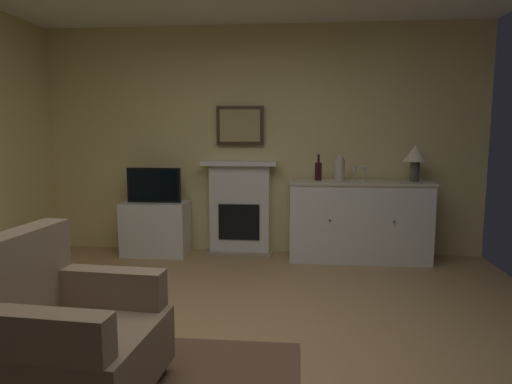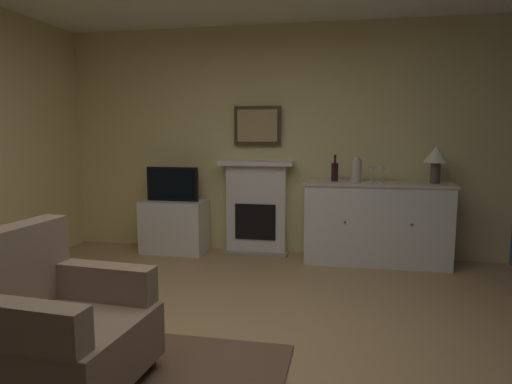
{
  "view_description": "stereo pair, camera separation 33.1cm",
  "coord_description": "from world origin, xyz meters",
  "px_view_note": "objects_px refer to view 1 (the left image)",
  "views": [
    {
      "loc": [
        0.48,
        -2.57,
        1.45
      ],
      "look_at": [
        0.17,
        0.7,
        1.0
      ],
      "focal_mm": 31.64,
      "sensor_mm": 36.0,
      "label": 1
    },
    {
      "loc": [
        0.81,
        -2.52,
        1.45
      ],
      "look_at": [
        0.17,
        0.7,
        1.0
      ],
      "focal_mm": 31.64,
      "sensor_mm": 36.0,
      "label": 2
    }
  ],
  "objects_px": {
    "tv_cabinet": "(156,228)",
    "armchair": "(65,334)",
    "wine_glass_center": "(364,170)",
    "tv_set": "(154,185)",
    "table_lamp": "(415,156)",
    "framed_picture": "(240,126)",
    "wine_glass_left": "(354,170)",
    "fireplace_unit": "(240,207)",
    "wine_bottle": "(318,171)",
    "sideboard_cabinet": "(359,221)",
    "vase_decorative": "(340,169)"
  },
  "relations": [
    {
      "from": "wine_bottle",
      "to": "tv_set",
      "type": "relative_size",
      "value": 0.47
    },
    {
      "from": "wine_bottle",
      "to": "tv_cabinet",
      "type": "distance_m",
      "value": 2.0
    },
    {
      "from": "table_lamp",
      "to": "tv_set",
      "type": "xyz_separation_m",
      "value": [
        -2.92,
        -0.01,
        -0.35
      ]
    },
    {
      "from": "armchair",
      "to": "wine_bottle",
      "type": "bearing_deg",
      "value": 63.61
    },
    {
      "from": "fireplace_unit",
      "to": "table_lamp",
      "type": "distance_m",
      "value": 2.05
    },
    {
      "from": "table_lamp",
      "to": "tv_set",
      "type": "distance_m",
      "value": 2.94
    },
    {
      "from": "framed_picture",
      "to": "tv_set",
      "type": "distance_m",
      "value": 1.21
    },
    {
      "from": "sideboard_cabinet",
      "to": "framed_picture",
      "type": "bearing_deg",
      "value": 170.75
    },
    {
      "from": "sideboard_cabinet",
      "to": "fireplace_unit",
      "type": "bearing_deg",
      "value": 172.61
    },
    {
      "from": "fireplace_unit",
      "to": "vase_decorative",
      "type": "xyz_separation_m",
      "value": [
        1.14,
        -0.23,
        0.49
      ]
    },
    {
      "from": "tv_set",
      "to": "tv_cabinet",
      "type": "bearing_deg",
      "value": 90.0
    },
    {
      "from": "table_lamp",
      "to": "wine_bottle",
      "type": "xyz_separation_m",
      "value": [
        -1.04,
        0.02,
        -0.17
      ]
    },
    {
      "from": "vase_decorative",
      "to": "wine_glass_left",
      "type": "bearing_deg",
      "value": 2.13
    },
    {
      "from": "table_lamp",
      "to": "wine_glass_center",
      "type": "relative_size",
      "value": 2.42
    },
    {
      "from": "framed_picture",
      "to": "tv_cabinet",
      "type": "bearing_deg",
      "value": -167.99
    },
    {
      "from": "tv_cabinet",
      "to": "tv_set",
      "type": "height_order",
      "value": "tv_set"
    },
    {
      "from": "sideboard_cabinet",
      "to": "table_lamp",
      "type": "bearing_deg",
      "value": 0.0
    },
    {
      "from": "table_lamp",
      "to": "armchair",
      "type": "relative_size",
      "value": 0.43
    },
    {
      "from": "wine_glass_center",
      "to": "table_lamp",
      "type": "bearing_deg",
      "value": 3.78
    },
    {
      "from": "fireplace_unit",
      "to": "tv_set",
      "type": "bearing_deg",
      "value": -169.23
    },
    {
      "from": "tv_cabinet",
      "to": "armchair",
      "type": "xyz_separation_m",
      "value": [
        0.44,
        -2.89,
        0.07
      ]
    },
    {
      "from": "wine_bottle",
      "to": "wine_glass_center",
      "type": "bearing_deg",
      "value": -5.95
    },
    {
      "from": "wine_bottle",
      "to": "tv_cabinet",
      "type": "height_order",
      "value": "wine_bottle"
    },
    {
      "from": "wine_bottle",
      "to": "table_lamp",
      "type": "bearing_deg",
      "value": -0.83
    },
    {
      "from": "wine_glass_center",
      "to": "tv_set",
      "type": "xyz_separation_m",
      "value": [
        -2.37,
        0.03,
        -0.19
      ]
    },
    {
      "from": "vase_decorative",
      "to": "tv_cabinet",
      "type": "distance_m",
      "value": 2.23
    },
    {
      "from": "wine_glass_left",
      "to": "tv_set",
      "type": "xyz_separation_m",
      "value": [
        -2.26,
        0.04,
        -0.19
      ]
    },
    {
      "from": "wine_glass_center",
      "to": "tv_set",
      "type": "relative_size",
      "value": 0.27
    },
    {
      "from": "fireplace_unit",
      "to": "vase_decorative",
      "type": "height_order",
      "value": "vase_decorative"
    },
    {
      "from": "framed_picture",
      "to": "armchair",
      "type": "relative_size",
      "value": 0.6
    },
    {
      "from": "fireplace_unit",
      "to": "armchair",
      "type": "distance_m",
      "value": 3.11
    },
    {
      "from": "tv_set",
      "to": "wine_glass_left",
      "type": "bearing_deg",
      "value": -0.91
    },
    {
      "from": "sideboard_cabinet",
      "to": "tv_set",
      "type": "height_order",
      "value": "tv_set"
    },
    {
      "from": "wine_bottle",
      "to": "wine_glass_left",
      "type": "xyz_separation_m",
      "value": [
        0.38,
        -0.06,
        0.01
      ]
    },
    {
      "from": "framed_picture",
      "to": "wine_glass_left",
      "type": "xyz_separation_m",
      "value": [
        1.29,
        -0.27,
        -0.49
      ]
    },
    {
      "from": "wine_glass_left",
      "to": "wine_glass_center",
      "type": "xyz_separation_m",
      "value": [
        0.11,
        0.01,
        0.0
      ]
    },
    {
      "from": "sideboard_cabinet",
      "to": "armchair",
      "type": "relative_size",
      "value": 1.7
    },
    {
      "from": "table_lamp",
      "to": "wine_glass_left",
      "type": "bearing_deg",
      "value": -176.15
    },
    {
      "from": "fireplace_unit",
      "to": "armchair",
      "type": "relative_size",
      "value": 1.2
    },
    {
      "from": "wine_glass_center",
      "to": "tv_set",
      "type": "bearing_deg",
      "value": 179.32
    },
    {
      "from": "tv_set",
      "to": "armchair",
      "type": "distance_m",
      "value": 2.94
    },
    {
      "from": "sideboard_cabinet",
      "to": "wine_glass_left",
      "type": "relative_size",
      "value": 9.46
    },
    {
      "from": "sideboard_cabinet",
      "to": "tv_cabinet",
      "type": "distance_m",
      "value": 2.34
    },
    {
      "from": "table_lamp",
      "to": "armchair",
      "type": "distance_m",
      "value": 3.88
    },
    {
      "from": "wine_glass_center",
      "to": "armchair",
      "type": "xyz_separation_m",
      "value": [
        -1.93,
        -2.84,
        -0.64
      ]
    },
    {
      "from": "vase_decorative",
      "to": "wine_bottle",
      "type": "bearing_deg",
      "value": 164.17
    },
    {
      "from": "framed_picture",
      "to": "sideboard_cabinet",
      "type": "distance_m",
      "value": 1.74
    },
    {
      "from": "fireplace_unit",
      "to": "wine_glass_left",
      "type": "height_order",
      "value": "fireplace_unit"
    },
    {
      "from": "wine_glass_center",
      "to": "tv_set",
      "type": "height_order",
      "value": "wine_glass_center"
    },
    {
      "from": "wine_bottle",
      "to": "sideboard_cabinet",
      "type": "bearing_deg",
      "value": -1.89
    }
  ]
}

